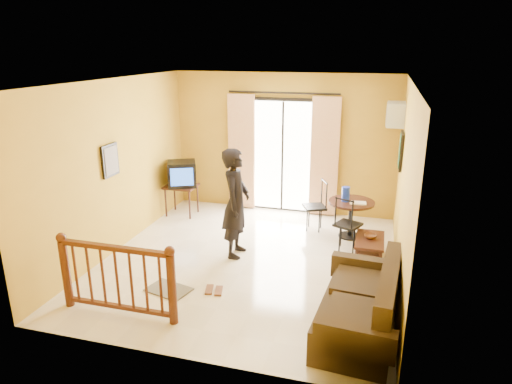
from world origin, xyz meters
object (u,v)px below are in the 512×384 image
(dining_table, at_px, (351,209))
(coffee_table, at_px, (369,246))
(sofa, at_px, (363,308))
(standing_person, at_px, (236,203))
(television, at_px, (182,174))

(dining_table, xyz_separation_m, coffee_table, (0.37, -0.84, -0.30))
(dining_table, height_order, sofa, sofa)
(dining_table, distance_m, standing_person, 2.16)
(television, distance_m, sofa, 4.90)
(coffee_table, bearing_deg, sofa, -89.83)
(coffee_table, bearing_deg, dining_table, 113.72)
(television, xyz_separation_m, coffee_table, (3.72, -1.09, -0.63))
(dining_table, xyz_separation_m, standing_person, (-1.74, -1.23, 0.36))
(television, distance_m, dining_table, 3.37)
(sofa, height_order, standing_person, standing_person)
(television, distance_m, standing_person, 2.19)
(sofa, bearing_deg, coffee_table, 94.86)
(coffee_table, relative_size, standing_person, 0.45)
(coffee_table, xyz_separation_m, sofa, (0.01, -2.04, 0.09))
(coffee_table, xyz_separation_m, standing_person, (-2.11, -0.39, 0.65))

